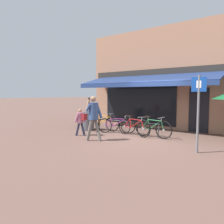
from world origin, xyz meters
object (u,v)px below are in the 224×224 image
pedestrian_adult (93,113)px  pedestrian_child (81,119)px  bicycle_orange (102,123)px  bicycle_green (153,128)px  bicycle_purple (116,125)px  bicycle_red (134,127)px  litter_bin (88,120)px  parking_sign (198,106)px

pedestrian_adult → pedestrian_child: 1.28m
bicycle_orange → bicycle_green: 2.76m
pedestrian_adult → bicycle_purple: bearing=-81.2°
bicycle_green → pedestrian_child: size_ratio=1.47×
pedestrian_adult → pedestrian_child: pedestrian_adult is taller
bicycle_orange → bicycle_purple: size_ratio=1.11×
bicycle_red → litter_bin: 2.59m
bicycle_red → pedestrian_adult: pedestrian_adult is taller
bicycle_orange → litter_bin: litter_bin is taller
parking_sign → pedestrian_child: bearing=-178.6°
litter_bin → pedestrian_child: bearing=-58.9°
bicycle_purple → pedestrian_child: size_ratio=1.40×
pedestrian_adult → bicycle_red: bearing=-109.6°
bicycle_red → pedestrian_child: (-1.85, -1.37, 0.33)m
bicycle_red → pedestrian_child: bearing=-132.9°
pedestrian_child → litter_bin: (-0.73, 1.22, -0.23)m
pedestrian_child → litter_bin: bearing=-68.3°
bicycle_green → pedestrian_adult: (-1.56, -1.95, 0.67)m
pedestrian_adult → parking_sign: 3.79m
bicycle_red → parking_sign: size_ratio=0.75×
bicycle_orange → pedestrian_child: bearing=-96.2°
pedestrian_adult → parking_sign: parking_sign is taller
litter_bin → parking_sign: bearing=-11.1°
bicycle_orange → parking_sign: bearing=-25.0°
bicycle_red → pedestrian_child: size_ratio=1.52×
pedestrian_child → parking_sign: (4.86, 0.11, 0.74)m
pedestrian_adult → parking_sign: bearing=-169.6°
bicycle_green → pedestrian_child: (-2.70, -1.49, 0.33)m
bicycle_green → litter_bin: (-3.43, -0.27, 0.10)m
pedestrian_adult → litter_bin: pedestrian_adult is taller
pedestrian_adult → litter_bin: size_ratio=1.79×
pedestrian_adult → parking_sign: (3.72, 0.57, 0.39)m
litter_bin → pedestrian_adult: bearing=-41.8°
bicycle_orange → parking_sign: 5.25m
bicycle_orange → bicycle_purple: 0.99m
parking_sign → bicycle_purple: bearing=162.3°
bicycle_purple → bicycle_red: (0.94, -0.01, 0.02)m
bicycle_red → pedestrian_adult: 2.08m
bicycle_orange → pedestrian_adult: 2.45m
pedestrian_child → litter_bin: size_ratio=1.20×
bicycle_orange → pedestrian_adult: (1.21, -2.03, 0.67)m
bicycle_purple → parking_sign: size_ratio=0.69×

